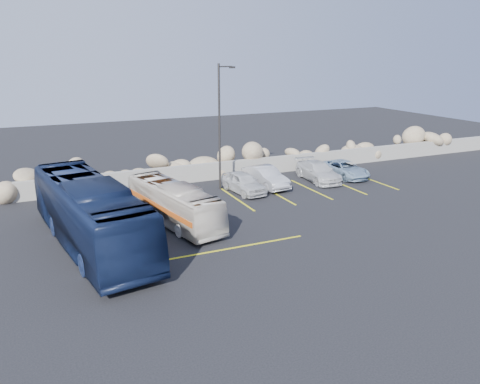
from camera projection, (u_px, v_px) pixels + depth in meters
name	position (u px, v px, depth m)	size (l,w,h in m)	color
ground	(247.00, 248.00, 21.48)	(90.00, 90.00, 0.00)	black
seawall	(172.00, 175.00, 31.81)	(60.00, 0.40, 1.20)	gray
riprap_pile	(167.00, 162.00, 32.66)	(54.00, 2.80, 2.60)	#9D8467
parking_lines	(277.00, 201.00, 28.18)	(18.16, 9.36, 0.01)	gold
lamppost	(220.00, 124.00, 29.58)	(1.14, 0.18, 8.00)	#2E2B28
vintage_bus	(174.00, 203.00, 24.39)	(1.79, 7.66, 2.13)	silver
tour_coach	(90.00, 213.00, 21.29)	(2.65, 11.33, 3.16)	#111B39
car_a	(244.00, 183.00, 29.85)	(1.56, 3.87, 1.32)	silver
car_b	(265.00, 177.00, 31.14)	(1.44, 4.12, 1.36)	#B3B4B8
car_c	(318.00, 171.00, 32.70)	(1.81, 4.46, 1.29)	silver
car_d	(344.00, 169.00, 33.66)	(1.93, 4.19, 1.17)	#7D97B1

